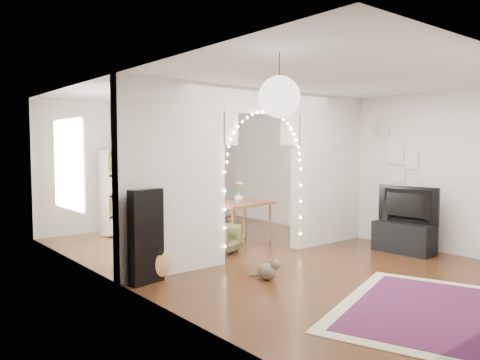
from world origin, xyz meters
TOP-DOWN VIEW (x-y plane):
  - floor at (0.00, 0.00)m, footprint 7.50×7.50m
  - ceiling at (0.00, 0.00)m, footprint 5.00×7.50m
  - wall_back at (0.00, 3.75)m, footprint 5.00×0.02m
  - wall_left at (-2.50, 0.00)m, footprint 0.02×7.50m
  - wall_right at (2.50, 0.00)m, footprint 0.02×7.50m
  - divider_wall at (0.00, 0.00)m, footprint 5.00×0.20m
  - fairy_lights at (0.00, -0.13)m, footprint 1.64×0.04m
  - window at (-2.47, 1.80)m, footprint 0.04×1.20m
  - wall_clock at (2.48, -0.60)m, footprint 0.03×0.31m
  - picture_frames at (2.48, -1.00)m, footprint 0.02×0.50m
  - paper_lantern at (-1.90, -2.40)m, footprint 0.40×0.40m
  - ceiling_fan at (0.00, 2.00)m, footprint 1.10×1.10m
  - area_rug at (-0.31, -3.16)m, footprint 3.03×2.64m
  - guitar_case at (-2.20, -0.25)m, footprint 0.49×0.24m
  - acoustic_guitar at (-2.03, -0.25)m, footprint 0.40×0.20m
  - tabby_cat at (-0.86, -1.13)m, footprint 0.30×0.46m
  - floor_speaker at (2.20, -1.01)m, footprint 0.42×0.39m
  - media_console at (2.00, -1.38)m, footprint 0.44×1.01m
  - tv at (2.00, -1.38)m, footprint 0.18×1.08m
  - bookcase at (-0.50, 3.18)m, footprint 1.72×0.81m
  - dining_table at (0.36, 0.99)m, footprint 1.31×0.97m
  - flower_vase at (0.36, 0.99)m, footprint 0.21×0.21m
  - dining_chair_left at (-0.04, 2.43)m, footprint 0.61×0.63m
  - dining_chair_right at (-0.38, 0.55)m, footprint 0.68×0.69m

SIDE VIEW (x-z plane):
  - floor at x=0.00m, z-range 0.00..0.00m
  - area_rug at x=-0.31m, z-range 0.00..0.02m
  - tabby_cat at x=-0.86m, z-range -0.03..0.28m
  - dining_chair_right at x=-0.38m, z-range 0.00..0.48m
  - media_console at x=2.00m, z-range 0.00..0.50m
  - dining_chair_left at x=-0.04m, z-range 0.00..0.53m
  - acoustic_guitar at x=-2.03m, z-range -0.06..0.90m
  - floor_speaker at x=2.20m, z-range 0.00..0.84m
  - guitar_case at x=-2.20m, z-range 0.00..1.23m
  - dining_table at x=0.36m, z-range 0.30..1.06m
  - tv at x=2.00m, z-range 0.50..1.12m
  - flower_vase at x=0.36m, z-range 0.76..0.95m
  - bookcase at x=-0.50m, z-range 0.00..1.70m
  - wall_back at x=0.00m, z-range 0.00..2.70m
  - wall_left at x=-2.50m, z-range 0.00..2.70m
  - wall_right at x=2.50m, z-range 0.00..2.70m
  - divider_wall at x=0.00m, z-range 0.07..2.77m
  - window at x=-2.47m, z-range 0.80..2.20m
  - picture_frames at x=2.48m, z-range 1.15..1.85m
  - fairy_lights at x=0.00m, z-range 0.75..2.35m
  - wall_clock at x=2.48m, z-range 1.95..2.25m
  - paper_lantern at x=-1.90m, z-range 2.05..2.45m
  - ceiling_fan at x=0.00m, z-range 2.25..2.55m
  - ceiling at x=0.00m, z-range 2.69..2.71m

